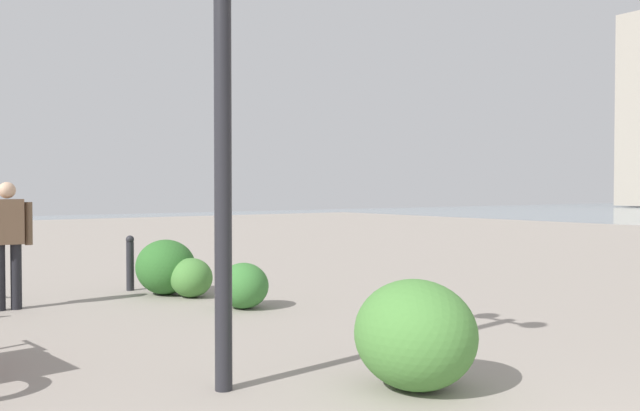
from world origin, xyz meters
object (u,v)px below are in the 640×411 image
bollard_near (393,338)px  bollard_mid (130,262)px  pedestrian (7,236)px  lamppost (223,74)px

bollard_near → bollard_mid: (6.12, 0.03, 0.10)m
pedestrian → bollard_mid: 2.11m
lamppost → pedestrian: (4.84, 0.66, -1.53)m
lamppost → bollard_mid: size_ratio=4.26×
pedestrian → bollard_mid: pedestrian is taller
lamppost → pedestrian: lamppost is taller
lamppost → bollard_mid: bearing=-12.9°
pedestrian → bollard_near: 5.80m
lamppost → pedestrian: 5.11m
pedestrian → lamppost: bearing=-172.2°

